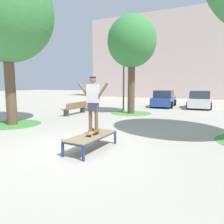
{
  "coord_description": "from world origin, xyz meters",
  "views": [
    {
      "loc": [
        3.75,
        -5.39,
        1.99
      ],
      "look_at": [
        0.57,
        1.45,
        1.0
      ],
      "focal_mm": 32.98,
      "sensor_mm": 36.0,
      "label": 1
    }
  ],
  "objects_px": {
    "light_post": "(124,60)",
    "skate_box": "(92,137)",
    "skater": "(93,100)",
    "car_blue": "(164,99)",
    "tree_mid_back": "(132,42)",
    "car_white": "(200,100)",
    "park_bench": "(76,108)",
    "skateboard": "(94,132)",
    "tree_near_left": "(5,12)"
  },
  "relations": [
    {
      "from": "tree_mid_back",
      "to": "skateboard",
      "type": "bearing_deg",
      "value": -78.34
    },
    {
      "from": "light_post",
      "to": "car_blue",
      "type": "bearing_deg",
      "value": 64.04
    },
    {
      "from": "car_white",
      "to": "skate_box",
      "type": "bearing_deg",
      "value": -100.42
    },
    {
      "from": "car_blue",
      "to": "light_post",
      "type": "distance_m",
      "value": 5.93
    },
    {
      "from": "car_blue",
      "to": "car_white",
      "type": "relative_size",
      "value": 1.01
    },
    {
      "from": "skateboard",
      "to": "skater",
      "type": "height_order",
      "value": "skater"
    },
    {
      "from": "skateboard",
      "to": "car_white",
      "type": "bearing_deg",
      "value": 79.52
    },
    {
      "from": "tree_mid_back",
      "to": "car_blue",
      "type": "bearing_deg",
      "value": 77.66
    },
    {
      "from": "tree_near_left",
      "to": "park_bench",
      "type": "bearing_deg",
      "value": 79.15
    },
    {
      "from": "car_white",
      "to": "tree_mid_back",
      "type": "bearing_deg",
      "value": -126.97
    },
    {
      "from": "car_blue",
      "to": "skate_box",
      "type": "bearing_deg",
      "value": -88.05
    },
    {
      "from": "park_bench",
      "to": "light_post",
      "type": "bearing_deg",
      "value": 54.19
    },
    {
      "from": "park_bench",
      "to": "light_post",
      "type": "xyz_separation_m",
      "value": [
        2.26,
        3.13,
        3.38
      ]
    },
    {
      "from": "skateboard",
      "to": "car_blue",
      "type": "xyz_separation_m",
      "value": [
        -0.48,
        13.78,
        0.15
      ]
    },
    {
      "from": "skate_box",
      "to": "skateboard",
      "type": "relative_size",
      "value": 2.38
    },
    {
      "from": "skater",
      "to": "skate_box",
      "type": "bearing_deg",
      "value": -92.82
    },
    {
      "from": "car_blue",
      "to": "car_white",
      "type": "bearing_deg",
      "value": 1.88
    },
    {
      "from": "tree_mid_back",
      "to": "light_post",
      "type": "bearing_deg",
      "value": 133.7
    },
    {
      "from": "skateboard",
      "to": "car_blue",
      "type": "height_order",
      "value": "car_blue"
    },
    {
      "from": "skate_box",
      "to": "tree_mid_back",
      "type": "xyz_separation_m",
      "value": [
        -1.69,
        8.33,
        4.45
      ]
    },
    {
      "from": "park_bench",
      "to": "light_post",
      "type": "distance_m",
      "value": 5.13
    },
    {
      "from": "park_bench",
      "to": "tree_mid_back",
      "type": "bearing_deg",
      "value": 32.87
    },
    {
      "from": "skate_box",
      "to": "skater",
      "type": "xyz_separation_m",
      "value": [
        0.01,
        0.12,
        1.12
      ]
    },
    {
      "from": "tree_near_left",
      "to": "car_white",
      "type": "xyz_separation_m",
      "value": [
        8.35,
        12.11,
        -4.74
      ]
    },
    {
      "from": "park_bench",
      "to": "light_post",
      "type": "height_order",
      "value": "light_post"
    },
    {
      "from": "tree_near_left",
      "to": "skate_box",
      "type": "bearing_deg",
      "value": -18.06
    },
    {
      "from": "tree_near_left",
      "to": "light_post",
      "type": "bearing_deg",
      "value": 67.53
    },
    {
      "from": "skate_box",
      "to": "skateboard",
      "type": "xyz_separation_m",
      "value": [
        0.01,
        0.12,
        0.12
      ]
    },
    {
      "from": "skater",
      "to": "tree_near_left",
      "type": "height_order",
      "value": "tree_near_left"
    },
    {
      "from": "skater",
      "to": "park_bench",
      "type": "xyz_separation_m",
      "value": [
        -4.95,
        6.11,
        -1.08
      ]
    },
    {
      "from": "tree_near_left",
      "to": "car_white",
      "type": "height_order",
      "value": "tree_near_left"
    },
    {
      "from": "skateboard",
      "to": "park_bench",
      "type": "xyz_separation_m",
      "value": [
        -4.95,
        6.12,
        -0.09
      ]
    },
    {
      "from": "skater",
      "to": "car_blue",
      "type": "height_order",
      "value": "skater"
    },
    {
      "from": "skate_box",
      "to": "skater",
      "type": "bearing_deg",
      "value": 87.18
    },
    {
      "from": "car_white",
      "to": "park_bench",
      "type": "bearing_deg",
      "value": -134.06
    },
    {
      "from": "tree_mid_back",
      "to": "park_bench",
      "type": "relative_size",
      "value": 2.78
    },
    {
      "from": "park_bench",
      "to": "car_blue",
      "type": "bearing_deg",
      "value": 59.77
    },
    {
      "from": "tree_mid_back",
      "to": "park_bench",
      "type": "distance_m",
      "value": 5.87
    },
    {
      "from": "tree_near_left",
      "to": "car_white",
      "type": "bearing_deg",
      "value": 55.43
    },
    {
      "from": "skate_box",
      "to": "park_bench",
      "type": "xyz_separation_m",
      "value": [
        -4.94,
        6.23,
        0.03
      ]
    },
    {
      "from": "car_blue",
      "to": "tree_near_left",
      "type": "bearing_deg",
      "value": -113.81
    },
    {
      "from": "skater",
      "to": "car_blue",
      "type": "xyz_separation_m",
      "value": [
        -0.48,
        13.78,
        -0.84
      ]
    },
    {
      "from": "light_post",
      "to": "park_bench",
      "type": "bearing_deg",
      "value": -125.81
    },
    {
      "from": "tree_near_left",
      "to": "skateboard",
      "type": "bearing_deg",
      "value": -16.99
    },
    {
      "from": "tree_near_left",
      "to": "park_bench",
      "type": "xyz_separation_m",
      "value": [
        0.83,
        4.35,
        -4.98
      ]
    },
    {
      "from": "light_post",
      "to": "skate_box",
      "type": "bearing_deg",
      "value": -74.04
    },
    {
      "from": "skater",
      "to": "car_blue",
      "type": "bearing_deg",
      "value": 91.99
    },
    {
      "from": "skateboard",
      "to": "car_blue",
      "type": "relative_size",
      "value": 0.19
    },
    {
      "from": "car_white",
      "to": "light_post",
      "type": "xyz_separation_m",
      "value": [
        -5.25,
        -4.63,
        3.13
      ]
    },
    {
      "from": "skate_box",
      "to": "skater",
      "type": "distance_m",
      "value": 1.12
    }
  ]
}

